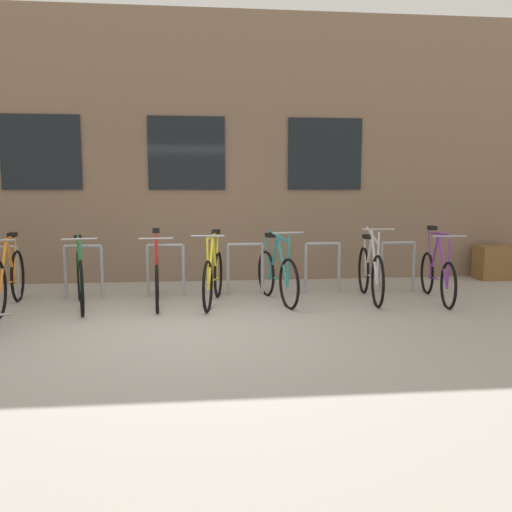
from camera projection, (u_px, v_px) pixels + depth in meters
The scene contains 11 objects.
ground_plane at pixel (182, 328), 6.17m from camera, with size 42.00×42.00×0.00m, color #9E998E.
storefront_building at pixel (191, 160), 12.71m from camera, with size 28.00×7.49×4.60m.
bike_rack at pixel (206, 264), 8.01m from camera, with size 6.58×0.05×0.80m.
bicycle_yellow at pixel (213, 276), 7.47m from camera, with size 0.46×1.67×1.04m.
bicycle_red at pixel (157, 278), 7.44m from camera, with size 0.44×1.66×1.06m.
bicycle_silver at pixel (370, 272), 7.76m from camera, with size 0.44×1.74×1.09m.
bicycle_teal at pixel (277, 275), 7.61m from camera, with size 0.50×1.63×1.06m.
bicycle_orange at pixel (8, 279), 7.12m from camera, with size 0.44×1.82×1.02m.
bicycle_green at pixel (80, 278), 7.26m from camera, with size 0.57×1.75×1.01m.
bicycle_purple at pixel (437, 274), 7.69m from camera, with size 0.44×1.71×1.08m.
planter_box at pixel (496, 263), 9.50m from camera, with size 0.70×0.44×0.60m, color brown.
Camera 1 is at (0.24, -6.07, 1.60)m, focal length 37.24 mm.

